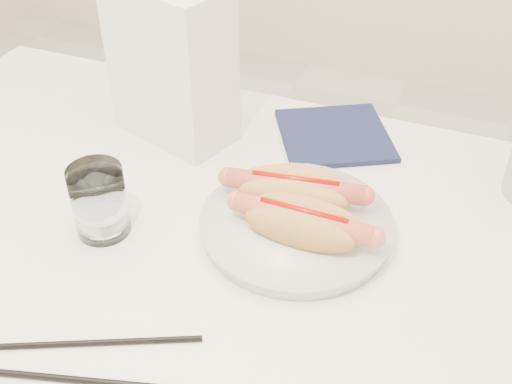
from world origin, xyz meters
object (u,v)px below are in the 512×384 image
at_px(plate, 296,227).
at_px(hotdog_right, 303,223).
at_px(table, 195,268).
at_px(hotdog_left, 295,191).
at_px(napkin_box, 171,63).
at_px(water_glass, 99,201).

bearing_deg(plate, hotdog_right, -56.78).
bearing_deg(table, hotdog_left, 38.77).
height_order(plate, napkin_box, napkin_box).
xyz_separation_m(water_glass, napkin_box, (-0.02, 0.26, 0.08)).
relative_size(table, hotdog_left, 6.34).
xyz_separation_m(hotdog_left, water_glass, (-0.23, -0.12, 0.01)).
relative_size(table, hotdog_right, 6.49).
relative_size(hotdog_right, water_glass, 1.84).
bearing_deg(hotdog_right, plate, 123.96).
bearing_deg(hotdog_right, napkin_box, 146.49).
relative_size(hotdog_right, napkin_box, 0.73).
bearing_deg(hotdog_right, hotdog_left, 118.90).
bearing_deg(water_glass, plate, 20.50).
relative_size(hotdog_left, water_glass, 1.89).
xyz_separation_m(hotdog_left, napkin_box, (-0.25, 0.13, 0.08)).
bearing_deg(plate, hotdog_left, 113.62).
bearing_deg(hotdog_left, hotdog_right, -70.88).
xyz_separation_m(hotdog_left, hotdog_right, (0.03, -0.06, -0.00)).
height_order(hotdog_right, water_glass, water_glass).
height_order(water_glass, napkin_box, napkin_box).
distance_m(plate, water_glass, 0.26).
distance_m(table, napkin_box, 0.32).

